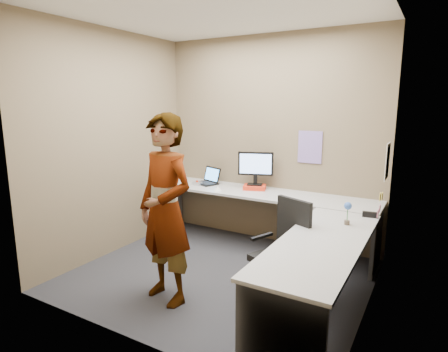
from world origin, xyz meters
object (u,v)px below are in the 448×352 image
Objects in this scene: monitor at (256,166)px; person at (166,210)px; office_chair at (282,261)px; desk at (272,220)px.

person is (-0.08, -1.75, -0.16)m from monitor.
monitor is 1.63m from office_chair.
monitor is at bearing 147.70° from office_chair.
person reaches higher than monitor.
person is (-0.94, -0.53, 0.49)m from office_chair.
desk is 1.69× the size of person.
person is at bearing -120.54° from desk.
monitor is 1.76m from person.
monitor is at bearing 127.08° from desk.
office_chair reaches higher than desk.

